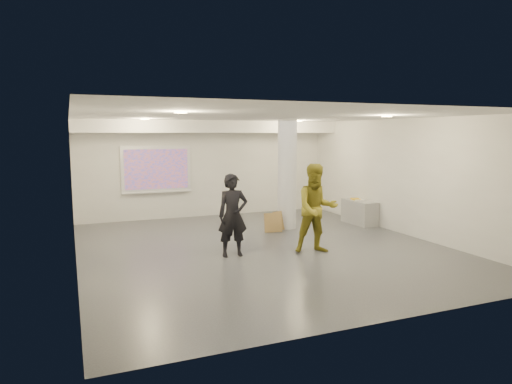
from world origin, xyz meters
name	(u,v)px	position (x,y,z in m)	size (l,w,h in m)	color
floor	(263,248)	(0.00, 0.00, 0.00)	(8.00, 9.00, 0.01)	#3A3C42
ceiling	(263,116)	(0.00, 0.00, 3.00)	(8.00, 9.00, 0.01)	silver
wall_back	(207,169)	(0.00, 4.50, 1.50)	(8.00, 0.01, 3.00)	silver
wall_front	(393,216)	(0.00, -4.50, 1.50)	(8.00, 0.01, 3.00)	silver
wall_left	(73,192)	(-4.00, 0.00, 1.50)	(0.01, 9.00, 3.00)	silver
wall_right	(404,177)	(4.00, 0.00, 1.50)	(0.01, 9.00, 3.00)	silver
soffit_band	(211,127)	(0.00, 3.95, 2.82)	(8.00, 1.10, 0.36)	white
downlight_nw	(145,119)	(-2.20, 2.50, 2.98)	(0.22, 0.22, 0.02)	#FFDB8E
downlight_ne	(298,121)	(2.20, 2.50, 2.98)	(0.22, 0.22, 0.02)	#FFDB8E
downlight_sw	(181,112)	(-2.20, -1.50, 2.98)	(0.22, 0.22, 0.02)	#FFDB8E
downlight_se	(387,116)	(2.20, -1.50, 2.98)	(0.22, 0.22, 0.02)	#FFDB8E
column	(287,174)	(1.50, 1.80, 1.50)	(0.52, 0.52, 3.00)	silver
projection_screen	(156,170)	(-1.60, 4.45, 1.53)	(2.10, 0.13, 1.42)	silver
credenza	(359,212)	(3.72, 1.52, 0.34)	(0.49, 1.18, 0.69)	gray
papers_stack	(358,199)	(3.76, 1.68, 0.70)	(0.27, 0.34, 0.02)	silver
postit_pad	(356,199)	(3.71, 1.71, 0.70)	(0.23, 0.32, 0.03)	gold
cardboard_back	(280,220)	(1.23, 1.63, 0.26)	(0.48, 0.04, 0.52)	olive
cardboard_front	(273,223)	(0.92, 1.44, 0.26)	(0.47, 0.05, 0.52)	olive
woman	(233,215)	(-0.86, -0.40, 0.89)	(0.65, 0.42, 1.77)	black
man	(316,209)	(0.94, -0.82, 0.98)	(0.96, 0.74, 1.97)	olive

